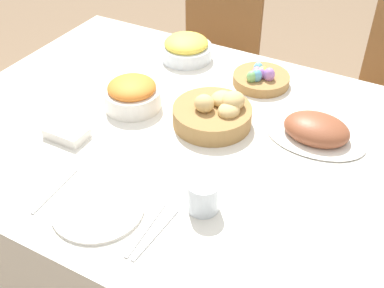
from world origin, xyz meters
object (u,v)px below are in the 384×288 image
(butter_dish, at_px, (67,133))
(pineapple_bowl, at_px, (186,48))
(bread_basket, at_px, (214,113))
(drinking_cup, at_px, (203,196))
(ham_platter, at_px, (316,131))
(knife, at_px, (145,230))
(spoon, at_px, (156,234))
(chair_far_left, at_px, (210,60))
(fork, at_px, (55,190))
(dinner_plate, at_px, (98,208))
(egg_basket, at_px, (261,78))
(carrot_bowl, at_px, (132,94))

(butter_dish, bearing_deg, pineapple_bowl, 82.96)
(bread_basket, relative_size, pineapple_bowl, 1.26)
(drinking_cup, distance_m, butter_dish, 0.51)
(pineapple_bowl, xyz_separation_m, butter_dish, (-0.08, -0.62, -0.03))
(ham_platter, distance_m, knife, 0.62)
(spoon, bearing_deg, chair_far_left, 114.40)
(fork, bearing_deg, drinking_cup, 16.48)
(pineapple_bowl, height_order, butter_dish, pineapple_bowl)
(bread_basket, bearing_deg, knife, -83.85)
(bread_basket, relative_size, spoon, 1.32)
(knife, height_order, spoon, same)
(dinner_plate, bearing_deg, drinking_cup, 30.05)
(pineapple_bowl, bearing_deg, bread_basket, -49.23)
(ham_platter, xyz_separation_m, spoon, (-0.22, -0.56, -0.02))
(bread_basket, relative_size, ham_platter, 0.80)
(bread_basket, distance_m, ham_platter, 0.32)
(spoon, bearing_deg, bread_basket, 102.84)
(pineapple_bowl, height_order, spoon, pineapple_bowl)
(chair_far_left, height_order, knife, chair_far_left)
(dinner_plate, bearing_deg, knife, 0.00)
(egg_basket, xyz_separation_m, carrot_bowl, (-0.32, -0.34, 0.02))
(bread_basket, bearing_deg, butter_dish, -142.44)
(egg_basket, relative_size, ham_platter, 0.65)
(chair_far_left, bearing_deg, fork, -79.92)
(pineapple_bowl, bearing_deg, dinner_plate, -76.51)
(pineapple_bowl, bearing_deg, egg_basket, -7.17)
(bread_basket, bearing_deg, fork, -116.27)
(chair_far_left, xyz_separation_m, egg_basket, (0.46, -0.53, 0.30))
(egg_basket, distance_m, ham_platter, 0.34)
(pineapple_bowl, bearing_deg, drinking_cup, -57.75)
(knife, bearing_deg, ham_platter, 62.69)
(dinner_plate, xyz_separation_m, butter_dish, (-0.27, 0.20, 0.01))
(carrot_bowl, relative_size, dinner_plate, 0.78)
(spoon, bearing_deg, ham_platter, 71.65)
(knife, relative_size, butter_dish, 1.48)
(ham_platter, relative_size, drinking_cup, 3.62)
(egg_basket, bearing_deg, carrot_bowl, -133.45)
(chair_far_left, xyz_separation_m, fork, (0.19, -1.30, 0.28))
(bread_basket, bearing_deg, carrot_bowl, -171.29)
(knife, relative_size, spoon, 1.00)
(carrot_bowl, height_order, knife, carrot_bowl)
(knife, bearing_deg, carrot_bowl, 124.01)
(egg_basket, bearing_deg, pineapple_bowl, 172.83)
(carrot_bowl, xyz_separation_m, knife, (0.33, -0.44, -0.05))
(bread_basket, height_order, knife, bread_basket)
(pineapple_bowl, distance_m, spoon, 0.90)
(egg_basket, bearing_deg, drinking_cup, -80.85)
(bread_basket, bearing_deg, dinner_plate, -100.92)
(fork, xyz_separation_m, drinking_cup, (0.38, 0.14, 0.04))
(chair_far_left, relative_size, pineapple_bowl, 4.79)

